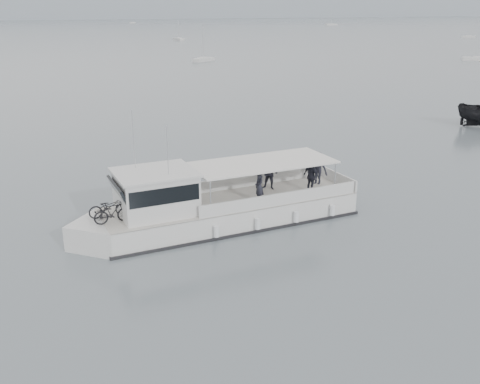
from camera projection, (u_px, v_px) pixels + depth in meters
name	position (u px, v px, depth m)	size (l,w,h in m)	color
ground	(227.00, 206.00, 29.97)	(1400.00, 1400.00, 0.00)	slate
tour_boat	(207.00, 208.00, 26.87)	(15.04, 3.97, 6.30)	silver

